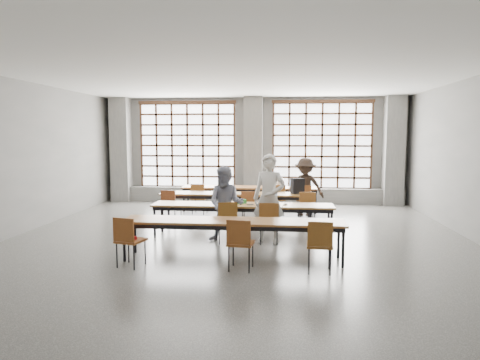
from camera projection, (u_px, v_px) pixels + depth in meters
name	position (u px, v px, depth m)	size (l,w,h in m)	color
floor	(237.00, 241.00, 9.11)	(11.00, 11.00, 0.00)	#474845
ceiling	(237.00, 74.00, 8.74)	(11.00, 11.00, 0.00)	silver
wall_back	(254.00, 150.00, 14.37)	(10.00, 10.00, 0.00)	#5C5C5A
wall_front	(169.00, 197.00, 3.48)	(10.00, 10.00, 0.00)	#5C5C5A
wall_left	(11.00, 158.00, 9.40)	(11.00, 11.00, 0.00)	#5C5C5A
column_left	(121.00, 150.00, 14.52)	(0.60, 0.55, 3.50)	#585855
column_mid	(253.00, 150.00, 14.09)	(0.60, 0.55, 3.50)	#585855
column_right	(394.00, 151.00, 13.67)	(0.60, 0.55, 3.50)	#585855
window_left	(188.00, 146.00, 14.49)	(3.32, 0.12, 3.00)	white
window_right	(322.00, 146.00, 14.06)	(3.32, 0.12, 3.00)	white
sill_ledge	(253.00, 195.00, 14.33)	(9.80, 0.35, 0.50)	#585855
desk_row_a	(250.00, 189.00, 12.65)	(4.00, 0.70, 0.73)	brown
desk_row_b	(236.00, 196.00, 11.27)	(4.00, 0.70, 0.73)	brown
desk_row_c	(243.00, 207.00, 9.48)	(4.00, 0.70, 0.73)	brown
desk_row_d	(233.00, 224.00, 7.69)	(4.00, 0.70, 0.73)	brown
chair_back_left	(199.00, 196.00, 12.17)	(0.46, 0.46, 0.88)	brown
chair_back_mid	(277.00, 197.00, 11.97)	(0.52, 0.52, 0.88)	brown
chair_back_right	(305.00, 197.00, 11.89)	(0.50, 0.50, 0.88)	brown
chair_mid_left	(170.00, 203.00, 10.82)	(0.50, 0.51, 0.88)	maroon
chair_mid_centre	(250.00, 204.00, 10.63)	(0.43, 0.44, 0.88)	brown
chair_mid_right	(307.00, 205.00, 10.49)	(0.44, 0.45, 0.88)	brown
chair_front_left	(227.00, 218.00, 8.90)	(0.53, 0.53, 0.88)	brown
chair_front_right	(269.00, 219.00, 8.81)	(0.43, 0.44, 0.88)	brown
chair_near_left	(128.00, 237.00, 7.25)	(0.51, 0.52, 0.88)	brown
chair_near_mid	(240.00, 239.00, 7.06)	(0.46, 0.47, 0.88)	brown
chair_near_right	(320.00, 241.00, 6.94)	(0.44, 0.45, 0.88)	brown
student_male	(269.00, 199.00, 8.90)	(0.68, 0.45, 1.87)	silver
student_female	(226.00, 204.00, 9.00)	(0.78, 0.61, 1.60)	#182049
student_back	(305.00, 187.00, 11.99)	(1.05, 0.60, 1.62)	black
laptop_front	(268.00, 201.00, 9.52)	(0.44, 0.41, 0.26)	#B5B6BA
laptop_back	(295.00, 185.00, 12.62)	(0.38, 0.33, 0.26)	#B0B0B5
mouse	(286.00, 204.00, 9.36)	(0.10, 0.06, 0.04)	silver
green_box	(241.00, 201.00, 9.55)	(0.25, 0.09, 0.09)	#2B8533
phone	(250.00, 205.00, 9.36)	(0.13, 0.06, 0.01)	black
paper_sheet_b	(225.00, 193.00, 11.25)	(0.30, 0.21, 0.00)	silver
paper_sheet_c	(240.00, 193.00, 11.26)	(0.30, 0.21, 0.00)	silver
backpack	(298.00, 186.00, 11.15)	(0.32, 0.20, 0.40)	black
plastic_bag	(280.00, 182.00, 12.59)	(0.26, 0.21, 0.29)	white
red_pouch	(131.00, 238.00, 7.33)	(0.20, 0.08, 0.06)	#A51416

